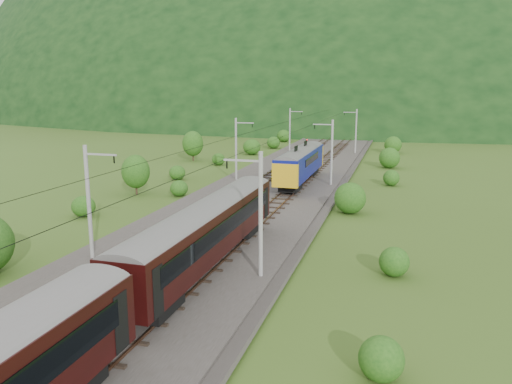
# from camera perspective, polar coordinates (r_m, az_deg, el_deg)

# --- Properties ---
(ground) EXTENTS (600.00, 600.00, 0.00)m
(ground) POSITION_cam_1_polar(r_m,az_deg,el_deg) (34.58, -9.53, -8.81)
(ground) COLOR #365019
(ground) RESTS_ON ground
(railbed) EXTENTS (14.00, 220.00, 0.30)m
(railbed) POSITION_cam_1_polar(r_m,az_deg,el_deg) (43.27, -3.77, -4.22)
(railbed) COLOR #38332D
(railbed) RESTS_ON ground
(track_left) EXTENTS (2.40, 220.00, 0.27)m
(track_left) POSITION_cam_1_polar(r_m,az_deg,el_deg) (44.07, -6.71, -3.68)
(track_left) COLOR brown
(track_left) RESTS_ON railbed
(track_right) EXTENTS (2.40, 220.00, 0.27)m
(track_right) POSITION_cam_1_polar(r_m,az_deg,el_deg) (42.47, -0.73, -4.19)
(track_right) COLOR brown
(track_right) RESTS_ON railbed
(catenary_left) EXTENTS (2.54, 192.28, 8.00)m
(catenary_left) POSITION_cam_1_polar(r_m,az_deg,el_deg) (64.82, -2.23, 5.10)
(catenary_left) COLOR gray
(catenary_left) RESTS_ON railbed
(catenary_right) EXTENTS (2.54, 192.28, 8.00)m
(catenary_right) POSITION_cam_1_polar(r_m,az_deg,el_deg) (62.04, 8.59, 4.67)
(catenary_right) COLOR gray
(catenary_right) RESTS_ON railbed
(overhead_wires) EXTENTS (4.83, 198.00, 0.03)m
(overhead_wires) POSITION_cam_1_polar(r_m,az_deg,el_deg) (41.89, -3.90, 4.96)
(overhead_wires) COLOR black
(overhead_wires) RESTS_ON ground
(mountain_main) EXTENTS (504.00, 360.00, 244.00)m
(mountain_main) POSITION_cam_1_polar(r_m,az_deg,el_deg) (289.63, 13.67, 9.12)
(mountain_main) COLOR black
(mountain_main) RESTS_ON ground
(mountain_ridge) EXTENTS (336.00, 280.00, 132.00)m
(mountain_ridge) POSITION_cam_1_polar(r_m,az_deg,el_deg) (355.62, -5.94, 9.83)
(mountain_ridge) COLOR black
(mountain_ridge) RESTS_ON ground
(hazard_post_near) EXTENTS (0.14, 0.14, 1.34)m
(hazard_post_near) POSITION_cam_1_polar(r_m,az_deg,el_deg) (74.51, 4.69, 3.21)
(hazard_post_near) COLOR red
(hazard_post_near) RESTS_ON railbed
(hazard_post_far) EXTENTS (0.17, 0.17, 1.55)m
(hazard_post_far) POSITION_cam_1_polar(r_m,az_deg,el_deg) (54.37, 1.35, 0.14)
(hazard_post_far) COLOR red
(hazard_post_far) RESTS_ON railbed
(signal) EXTENTS (0.23, 0.23, 2.09)m
(signal) POSITION_cam_1_polar(r_m,az_deg,el_deg) (97.01, 5.84, 5.52)
(signal) COLOR black
(signal) RESTS_ON railbed
(vegetation_left) EXTENTS (12.60, 146.50, 6.94)m
(vegetation_left) POSITION_cam_1_polar(r_m,az_deg,el_deg) (52.03, -17.50, 0.55)
(vegetation_left) COLOR #1C4A13
(vegetation_left) RESTS_ON ground
(vegetation_right) EXTENTS (7.03, 112.27, 2.87)m
(vegetation_right) POSITION_cam_1_polar(r_m,az_deg,el_deg) (62.83, 14.07, 1.55)
(vegetation_right) COLOR #1C4A13
(vegetation_right) RESTS_ON ground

